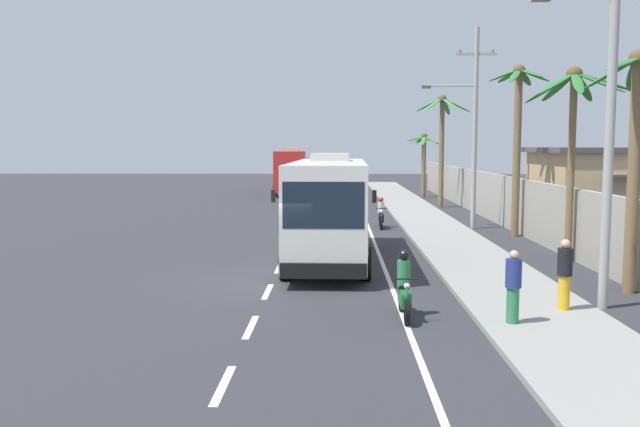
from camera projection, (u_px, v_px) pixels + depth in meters
ground_plane at (271, 284)px, 20.38m from camera, size 160.00×160.00×0.00m
sidewalk_kerb at (446, 237)px, 30.15m from camera, size 3.20×90.00×0.14m
lane_markings at (342, 226)px, 34.85m from camera, size 3.72×71.00×0.01m
boundary_wall at (510, 203)px, 33.91m from camera, size 0.24×60.00×2.59m
coach_bus_foreground at (329, 205)px, 24.37m from camera, size 3.08×10.61×3.84m
coach_bus_far_lane at (291, 170)px, 59.03m from camera, size 3.27×11.86×3.95m
motorcycle_beside_bus at (381, 215)px, 34.14m from camera, size 0.56×1.96×1.56m
motorcycle_trailing at (404, 290)px, 16.34m from camera, size 0.56×1.96×1.63m
pedestrian_near_kerb at (513, 285)px, 15.25m from camera, size 0.36×0.36×1.66m
pedestrian_midwalk at (565, 273)px, 16.50m from camera, size 0.36×0.36×1.73m
utility_pole_nearest at (609, 94)px, 16.77m from camera, size 3.04×0.24×10.27m
utility_pole_mid at (473, 123)px, 33.41m from camera, size 3.64×0.24×9.85m
palm_nearest at (635, 133)px, 18.67m from camera, size 2.82×2.86×6.75m
palm_second at (573, 114)px, 23.77m from camera, size 3.62×3.66×6.88m
palm_third at (442, 132)px, 45.15m from camera, size 3.67×3.72×7.49m
palm_fourth at (424, 153)px, 54.28m from camera, size 2.70×2.63×5.13m
palm_farthest at (518, 124)px, 30.54m from camera, size 2.75×2.57×7.74m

